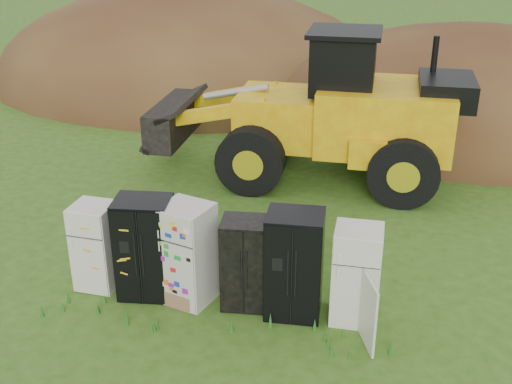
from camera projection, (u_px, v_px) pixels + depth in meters
ground at (224, 301)px, 11.94m from camera, size 120.00×120.00×0.00m
fridge_leftmost at (96, 246)px, 12.12m from camera, size 0.78×0.75×1.70m
fridge_black_side at (145, 247)px, 11.83m from camera, size 1.11×0.92×1.94m
fridge_sticker at (188, 254)px, 11.64m from camera, size 1.04×1.00×1.92m
fridge_dark_mid at (246, 263)px, 11.54m from camera, size 0.95×0.80×1.71m
fridge_black_right at (294, 264)px, 11.24m from camera, size 1.04×0.88×1.97m
fridge_open_door at (356, 275)px, 11.10m from camera, size 0.82×0.76×1.79m
wheel_loader at (303, 106)px, 16.61m from camera, size 8.25×3.49×3.96m
dirt_mound_right at (468, 126)px, 21.34m from camera, size 13.82×10.14×6.63m
dirt_mound_left at (190, 84)px, 26.28m from camera, size 16.32×12.24×7.77m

